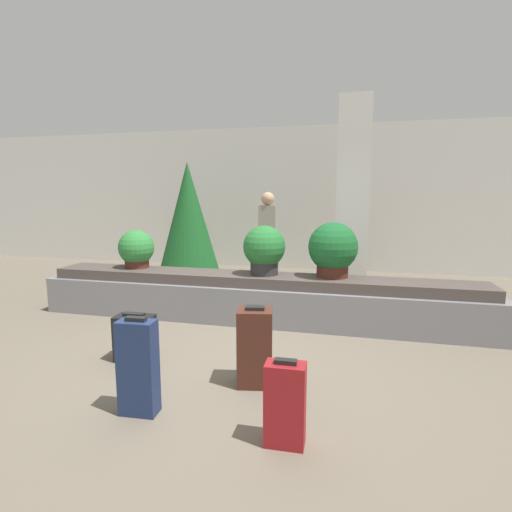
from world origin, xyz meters
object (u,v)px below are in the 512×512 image
Objects in this scene: potted_plant_1 at (136,249)px; potted_plant_2 at (333,250)px; suitcase_2 at (255,347)px; decorated_tree at (188,217)px; traveler_1 at (346,229)px; suitcase_1 at (285,404)px; potted_plant_0 at (264,249)px; suitcase_3 at (138,367)px; suitcase_0 at (135,338)px; pillar at (353,200)px; traveler_0 at (268,230)px.

potted_plant_2 is (2.81, 0.00, 0.09)m from potted_plant_1.
decorated_tree is at bearing 109.46° from suitcase_2.
decorated_tree is (-2.95, 2.22, 0.27)m from potted_plant_2.
suitcase_1 is at bearing -143.70° from traveler_1.
decorated_tree is (-3.05, -0.49, 0.22)m from traveler_1.
traveler_1 is (0.10, 2.71, 0.04)m from potted_plant_2.
potted_plant_0 is 0.93× the size of potted_plant_2.
potted_plant_0 is 0.38× the size of traveler_1.
suitcase_1 is 1.17m from suitcase_3.
suitcase_1 reaches higher than suitcase_0.
suitcase_3 is 1.18× the size of potted_plant_0.
potted_plant_1 reaches higher than suitcase_0.
pillar is 1.38× the size of decorated_tree.
pillar is 5.82× the size of potted_plant_1.
potted_plant_2 reaches higher than suitcase_1.
potted_plant_0 is 1.92m from potted_plant_1.
pillar is 3.45m from potted_plant_1.
traveler_1 is (0.24, 5.41, 0.73)m from suitcase_1.
traveler_1 reaches higher than suitcase_0.
suitcase_0 is 0.70× the size of suitcase_2.
traveler_1 is (2.91, 2.71, 0.13)m from potted_plant_1.
potted_plant_2 is at bearing -59.56° from traveler_0.
suitcase_1 is 5.75m from decorated_tree.
suitcase_0 is at bearing -74.45° from decorated_tree.
suitcase_2 is 0.41× the size of traveler_0.
potted_plant_0 is 3.08m from decorated_tree.
pillar reaches higher than suitcase_1.
decorated_tree reaches higher than potted_plant_2.
suitcase_1 is at bearing -94.91° from pillar.
pillar is 3.71m from suitcase_2.
suitcase_0 is at bearing -123.09° from pillar.
potted_plant_2 is (0.55, 1.90, 0.64)m from suitcase_2.
traveler_0 is at bearing 102.16° from suitcase_1.
suitcase_3 is 5.51m from traveler_1.
potted_plant_2 is (-0.22, -1.51, -0.62)m from pillar.
suitcase_0 is 0.71× the size of potted_plant_2.
suitcase_1 is 3.84m from potted_plant_1.
traveler_0 is at bearing 122.33° from potted_plant_2.
suitcase_1 is 0.84× the size of suitcase_2.
suitcase_0 is 2.62m from potted_plant_2.
traveler_1 is (1.40, 5.29, 0.65)m from suitcase_3.
potted_plant_1 is 0.78× the size of potted_plant_2.
potted_plant_0 is at bearing -160.82° from traveler_1.
suitcase_1 is at bearing -9.63° from suitcase_3.
pillar is at bearing 66.50° from suitcase_2.
traveler_0 reaches higher than traveler_1.
traveler_0 is (1.50, 2.07, 0.15)m from potted_plant_1.
potted_plant_1 is 0.24× the size of decorated_tree.
pillar reaches higher than traveler_0.
traveler_1 is 3.10m from decorated_tree.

